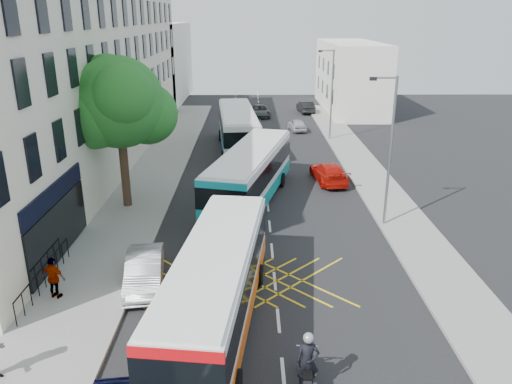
{
  "coord_description": "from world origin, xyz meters",
  "views": [
    {
      "loc": [
        -1.03,
        -13.28,
        11.02
      ],
      "look_at": [
        -0.77,
        11.47,
        2.2
      ],
      "focal_mm": 35.0,
      "sensor_mm": 36.0,
      "label": 1
    }
  ],
  "objects_px": {
    "bus_far": "(238,129)",
    "bus_mid": "(250,175)",
    "distant_car_dark": "(306,107)",
    "red_hatchback": "(329,173)",
    "lamp_near": "(389,145)",
    "parked_car_silver": "(144,271)",
    "distant_car_grey": "(260,111)",
    "pedestrian_far": "(54,278)",
    "motorbike": "(307,364)",
    "street_tree": "(118,103)",
    "lamp_far": "(331,90)",
    "distant_car_silver": "(297,125)",
    "bus_near": "(216,285)"
  },
  "relations": [
    {
      "from": "distant_car_silver",
      "to": "bus_mid",
      "type": "bearing_deg",
      "value": 68.99
    },
    {
      "from": "lamp_near",
      "to": "parked_car_silver",
      "type": "distance_m",
      "value": 13.93
    },
    {
      "from": "parked_car_silver",
      "to": "distant_car_dark",
      "type": "bearing_deg",
      "value": 67.02
    },
    {
      "from": "lamp_far",
      "to": "bus_near",
      "type": "xyz_separation_m",
      "value": [
        -8.51,
        -29.15,
        -2.96
      ]
    },
    {
      "from": "street_tree",
      "to": "red_hatchback",
      "type": "xyz_separation_m",
      "value": [
        12.9,
        4.75,
        -5.61
      ]
    },
    {
      "from": "parked_car_silver",
      "to": "distant_car_grey",
      "type": "distance_m",
      "value": 38.26
    },
    {
      "from": "bus_mid",
      "to": "distant_car_silver",
      "type": "distance_m",
      "value": 20.73
    },
    {
      "from": "street_tree",
      "to": "lamp_far",
      "type": "xyz_separation_m",
      "value": [
        14.71,
        17.03,
        -1.68
      ]
    },
    {
      "from": "lamp_far",
      "to": "bus_mid",
      "type": "relative_size",
      "value": 0.66
    },
    {
      "from": "bus_mid",
      "to": "bus_near",
      "type": "bearing_deg",
      "value": -80.89
    },
    {
      "from": "bus_far",
      "to": "red_hatchback",
      "type": "relative_size",
      "value": 2.65
    },
    {
      "from": "lamp_near",
      "to": "red_hatchback",
      "type": "height_order",
      "value": "lamp_near"
    },
    {
      "from": "street_tree",
      "to": "bus_mid",
      "type": "bearing_deg",
      "value": 7.09
    },
    {
      "from": "pedestrian_far",
      "to": "distant_car_grey",
      "type": "bearing_deg",
      "value": -85.08
    },
    {
      "from": "bus_near",
      "to": "bus_mid",
      "type": "relative_size",
      "value": 0.94
    },
    {
      "from": "bus_near",
      "to": "distant_car_silver",
      "type": "relative_size",
      "value": 3.28
    },
    {
      "from": "distant_car_dark",
      "to": "distant_car_silver",
      "type": "bearing_deg",
      "value": 72.04
    },
    {
      "from": "distant_car_dark",
      "to": "red_hatchback",
      "type": "bearing_deg",
      "value": 80.49
    },
    {
      "from": "red_hatchback",
      "to": "distant_car_dark",
      "type": "bearing_deg",
      "value": -99.21
    },
    {
      "from": "lamp_far",
      "to": "parked_car_silver",
      "type": "height_order",
      "value": "lamp_far"
    },
    {
      "from": "distant_car_silver",
      "to": "distant_car_dark",
      "type": "bearing_deg",
      "value": -108.82
    },
    {
      "from": "distant_car_silver",
      "to": "pedestrian_far",
      "type": "xyz_separation_m",
      "value": [
        -12.59,
        -31.53,
        0.45
      ]
    },
    {
      "from": "motorbike",
      "to": "parked_car_silver",
      "type": "bearing_deg",
      "value": 138.73
    },
    {
      "from": "bus_far",
      "to": "parked_car_silver",
      "type": "height_order",
      "value": "bus_far"
    },
    {
      "from": "lamp_near",
      "to": "distant_car_silver",
      "type": "distance_m",
      "value": 24.52
    },
    {
      "from": "motorbike",
      "to": "distant_car_grey",
      "type": "relative_size",
      "value": 0.52
    },
    {
      "from": "distant_car_silver",
      "to": "pedestrian_far",
      "type": "relative_size",
      "value": 1.96
    },
    {
      "from": "bus_far",
      "to": "bus_mid",
      "type": "bearing_deg",
      "value": -90.18
    },
    {
      "from": "lamp_far",
      "to": "bus_mid",
      "type": "distance_m",
      "value": 17.9
    },
    {
      "from": "distant_car_grey",
      "to": "pedestrian_far",
      "type": "relative_size",
      "value": 2.57
    },
    {
      "from": "motorbike",
      "to": "red_hatchback",
      "type": "bearing_deg",
      "value": 84.37
    },
    {
      "from": "street_tree",
      "to": "motorbike",
      "type": "bearing_deg",
      "value": -59.76
    },
    {
      "from": "bus_near",
      "to": "red_hatchback",
      "type": "relative_size",
      "value": 2.42
    },
    {
      "from": "street_tree",
      "to": "bus_near",
      "type": "bearing_deg",
      "value": -62.91
    },
    {
      "from": "lamp_far",
      "to": "parked_car_silver",
      "type": "relative_size",
      "value": 1.87
    },
    {
      "from": "bus_far",
      "to": "motorbike",
      "type": "distance_m",
      "value": 29.6
    },
    {
      "from": "bus_near",
      "to": "distant_car_grey",
      "type": "distance_m",
      "value": 40.77
    },
    {
      "from": "lamp_near",
      "to": "pedestrian_far",
      "type": "bearing_deg",
      "value": -153.75
    },
    {
      "from": "parked_car_silver",
      "to": "red_hatchback",
      "type": "distance_m",
      "value": 17.21
    },
    {
      "from": "street_tree",
      "to": "distant_car_silver",
      "type": "relative_size",
      "value": 2.53
    },
    {
      "from": "lamp_far",
      "to": "pedestrian_far",
      "type": "relative_size",
      "value": 4.5
    },
    {
      "from": "lamp_far",
      "to": "red_hatchback",
      "type": "distance_m",
      "value": 13.02
    },
    {
      "from": "lamp_far",
      "to": "bus_far",
      "type": "height_order",
      "value": "lamp_far"
    },
    {
      "from": "lamp_near",
      "to": "distant_car_dark",
      "type": "relative_size",
      "value": 1.93
    },
    {
      "from": "bus_mid",
      "to": "parked_car_silver",
      "type": "relative_size",
      "value": 2.85
    },
    {
      "from": "pedestrian_far",
      "to": "street_tree",
      "type": "bearing_deg",
      "value": -74.61
    },
    {
      "from": "distant_car_grey",
      "to": "distant_car_dark",
      "type": "bearing_deg",
      "value": 19.62
    },
    {
      "from": "bus_near",
      "to": "parked_car_silver",
      "type": "distance_m",
      "value": 4.45
    },
    {
      "from": "distant_car_grey",
      "to": "parked_car_silver",
      "type": "bearing_deg",
      "value": -101.87
    },
    {
      "from": "lamp_near",
      "to": "lamp_far",
      "type": "bearing_deg",
      "value": 90.0
    }
  ]
}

